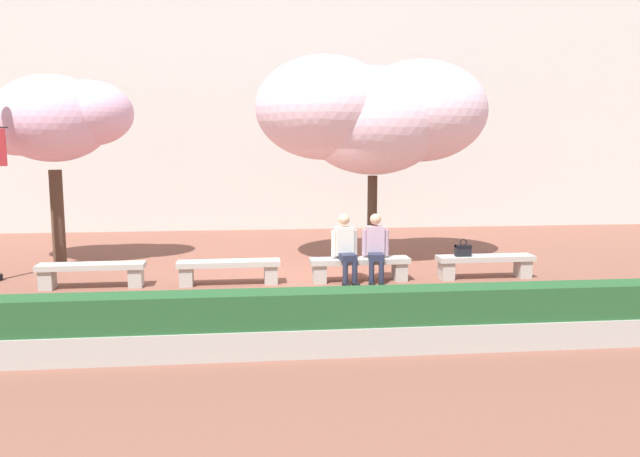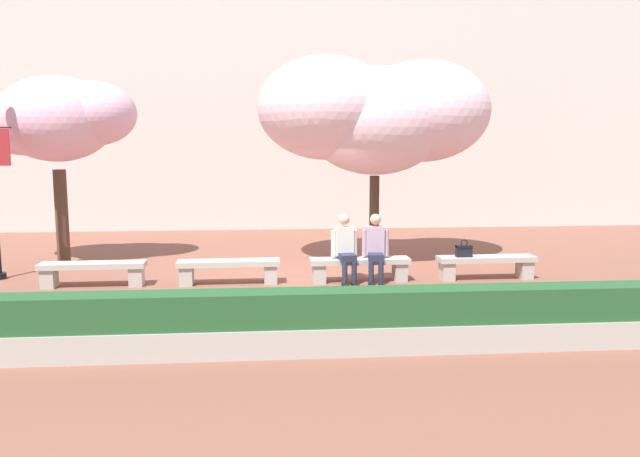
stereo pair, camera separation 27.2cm
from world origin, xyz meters
TOP-DOWN VIEW (x-y plane):
  - ground_plane at (0.00, 0.00)m, footprint 100.00×100.00m
  - building_facade at (0.00, 9.33)m, footprint 28.00×4.00m
  - stone_bench_west_end at (-3.70, 0.00)m, footprint 1.90×0.45m
  - stone_bench_near_west at (-1.23, 0.00)m, footprint 1.90×0.45m
  - stone_bench_center at (1.23, 0.00)m, footprint 1.90×0.45m
  - stone_bench_near_east at (3.70, 0.00)m, footprint 1.90×0.45m
  - person_seated_left at (0.95, -0.05)m, footprint 0.51×0.72m
  - person_seated_right at (1.52, -0.05)m, footprint 0.51×0.71m
  - handbag at (3.24, -0.03)m, footprint 0.30×0.15m
  - cherry_tree_main at (1.79, 1.95)m, footprint 5.05×3.20m
  - cherry_tree_secondary at (-4.91, 2.29)m, footprint 3.31×2.24m
  - planter_hedge_foreground at (0.00, -3.96)m, footprint 14.02×0.50m

SIDE VIEW (x-z plane):
  - ground_plane at x=0.00m, z-range 0.00..0.00m
  - stone_bench_west_end at x=-3.70m, z-range 0.08..0.53m
  - stone_bench_near_west at x=-1.23m, z-range 0.08..0.53m
  - stone_bench_center at x=1.23m, z-range 0.08..0.53m
  - stone_bench_near_east at x=3.70m, z-range 0.08..0.53m
  - planter_hedge_foreground at x=0.00m, z-range -0.01..0.79m
  - handbag at x=3.24m, z-range 0.41..0.75m
  - person_seated_left at x=0.95m, z-range 0.05..1.34m
  - person_seated_right at x=1.52m, z-range 0.05..1.34m
  - cherry_tree_secondary at x=-4.91m, z-range 1.10..5.12m
  - cherry_tree_main at x=1.79m, z-range 1.01..5.47m
  - building_facade at x=0.00m, z-range 0.00..10.17m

